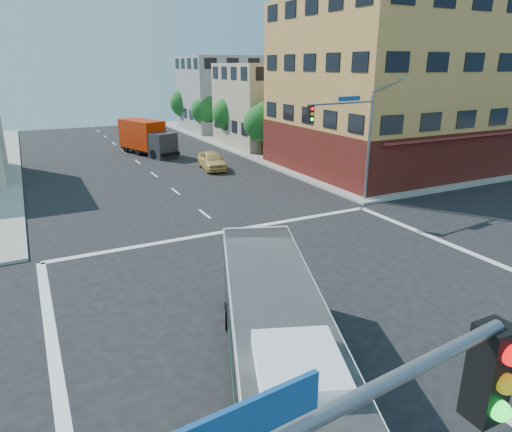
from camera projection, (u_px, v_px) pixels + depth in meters
name	position (u px, v px, depth m)	size (l,w,h in m)	color
ground	(326.00, 308.00, 17.37)	(120.00, 120.00, 0.00)	black
sidewalk_ne	(389.00, 132.00, 62.00)	(50.00, 50.00, 0.15)	gray
corner_building_ne	(395.00, 100.00, 39.74)	(18.10, 15.44, 14.00)	#C98A48
building_east_near	(277.00, 105.00, 52.00)	(12.06, 10.06, 9.00)	tan
building_east_far	(228.00, 94.00, 63.69)	(12.06, 10.06, 10.00)	#9A9A95
signal_mast_ne	(351.00, 129.00, 28.69)	(7.91, 1.13, 8.07)	slate
street_tree_a	(263.00, 121.00, 44.98)	(3.60, 3.60, 5.53)	#362613
street_tree_b	(230.00, 112.00, 51.70)	(3.80, 3.80, 5.79)	#362613
street_tree_c	(205.00, 109.00, 58.56)	(3.40, 3.40, 5.29)	#362613
street_tree_d	(185.00, 101.00, 65.20)	(4.00, 4.00, 6.03)	#362613
transit_bus	(277.00, 347.00, 12.18)	(6.37, 11.52, 3.38)	black
box_truck	(147.00, 138.00, 46.69)	(4.57, 7.95, 3.44)	#2A292E
parked_car	(212.00, 160.00, 40.33)	(1.86, 4.62, 1.57)	#E2BE62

